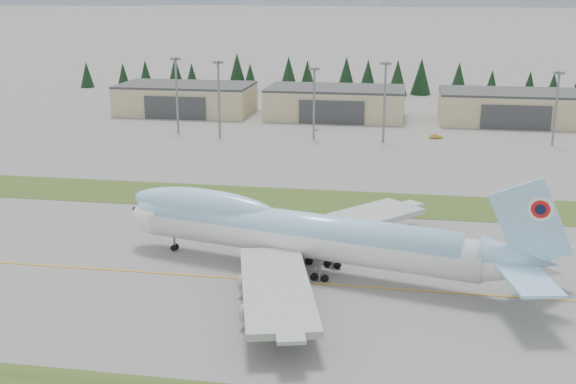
% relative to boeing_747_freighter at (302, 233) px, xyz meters
% --- Properties ---
extents(ground, '(7000.00, 7000.00, 0.00)m').
position_rel_boeing_747_freighter_xyz_m(ground, '(5.04, -5.09, -6.39)').
color(ground, slate).
rests_on(ground, ground).
extents(grass_strip_far, '(400.00, 18.00, 0.08)m').
position_rel_boeing_747_freighter_xyz_m(grass_strip_far, '(5.04, 39.91, -6.39)').
color(grass_strip_far, '#324B1B').
rests_on(grass_strip_far, ground).
extents(taxiway_line_main, '(400.00, 0.40, 0.02)m').
position_rel_boeing_747_freighter_xyz_m(taxiway_line_main, '(5.04, -5.09, -6.39)').
color(taxiway_line_main, '#C48B17').
rests_on(taxiway_line_main, ground).
extents(boeing_747_freighter, '(73.79, 61.81, 19.38)m').
position_rel_boeing_747_freighter_xyz_m(boeing_747_freighter, '(0.00, 0.00, 0.00)').
color(boeing_747_freighter, white).
rests_on(boeing_747_freighter, ground).
extents(hangar_left, '(48.00, 26.60, 10.80)m').
position_rel_boeing_747_freighter_xyz_m(hangar_left, '(-64.96, 144.80, -1.00)').
color(hangar_left, tan).
rests_on(hangar_left, ground).
extents(hangar_center, '(48.00, 26.60, 10.80)m').
position_rel_boeing_747_freighter_xyz_m(hangar_center, '(-9.96, 144.80, -1.00)').
color(hangar_center, tan).
rests_on(hangar_center, ground).
extents(hangar_right, '(48.00, 26.60, 10.80)m').
position_rel_boeing_747_freighter_xyz_m(hangar_right, '(50.04, 144.80, -1.00)').
color(hangar_right, tan).
rests_on(hangar_right, ground).
extents(floodlight_masts, '(117.18, 7.97, 23.73)m').
position_rel_boeing_747_freighter_xyz_m(floodlight_masts, '(-9.40, 106.28, 9.52)').
color(floodlight_masts, slate).
rests_on(floodlight_masts, ground).
extents(service_vehicle_a, '(1.53, 3.39, 1.13)m').
position_rel_boeing_747_freighter_xyz_m(service_vehicle_a, '(-13.93, 120.85, -6.39)').
color(service_vehicle_a, white).
rests_on(service_vehicle_a, ground).
extents(service_vehicle_b, '(4.11, 1.53, 1.35)m').
position_rel_boeing_747_freighter_xyz_m(service_vehicle_b, '(24.39, 112.94, -6.39)').
color(service_vehicle_b, '#AF852B').
rests_on(service_vehicle_b, ground).
extents(conifer_belt, '(279.41, 16.74, 16.48)m').
position_rel_boeing_747_freighter_xyz_m(conifer_belt, '(-3.65, 206.27, 0.69)').
color(conifer_belt, black).
rests_on(conifer_belt, ground).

